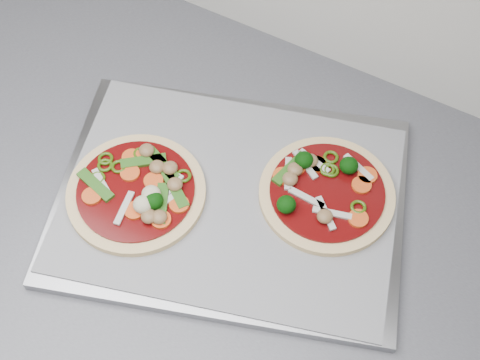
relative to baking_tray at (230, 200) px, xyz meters
The scene contains 4 objects.
baking_tray is the anchor object (origin of this frame).
parchment 0.01m from the baking_tray, ahead, with size 0.41×0.30×0.00m, color gray.
pizza_left 0.12m from the baking_tray, 152.26° to the right, with size 0.25×0.25×0.03m.
pizza_right 0.12m from the baking_tray, 31.14° to the left, with size 0.18×0.18×0.03m.
Camera 1 is at (-0.40, 0.94, 1.64)m, focal length 50.00 mm.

